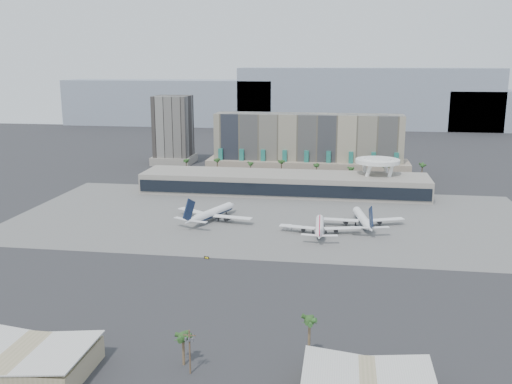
# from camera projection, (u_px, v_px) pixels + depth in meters

# --- Properties ---
(ground) EXTENTS (900.00, 900.00, 0.00)m
(ground) POSITION_uv_depth(u_px,v_px,m) (256.00, 252.00, 236.89)
(ground) COLOR #232326
(ground) RESTS_ON ground
(apron_pad) EXTENTS (260.00, 130.00, 0.06)m
(apron_pad) POSITION_uv_depth(u_px,v_px,m) (272.00, 217.00, 289.87)
(apron_pad) COLOR #5B5B59
(apron_pad) RESTS_ON ground
(mountain_ridge) EXTENTS (680.00, 60.00, 70.00)m
(mountain_ridge) POSITION_uv_depth(u_px,v_px,m) (339.00, 102.00, 678.84)
(mountain_ridge) COLOR gray
(mountain_ridge) RESTS_ON ground
(hotel) EXTENTS (140.00, 30.00, 42.00)m
(hotel) POSITION_uv_depth(u_px,v_px,m) (308.00, 150.00, 399.67)
(hotel) COLOR gray
(hotel) RESTS_ON ground
(office_tower) EXTENTS (30.00, 30.00, 52.00)m
(office_tower) POSITION_uv_depth(u_px,v_px,m) (173.00, 134.00, 438.49)
(office_tower) COLOR black
(office_tower) RESTS_ON ground
(terminal) EXTENTS (170.00, 32.50, 14.50)m
(terminal) POSITION_uv_depth(u_px,v_px,m) (284.00, 183.00, 341.24)
(terminal) COLOR gray
(terminal) RESTS_ON ground
(saucer_structure) EXTENTS (26.00, 26.00, 21.89)m
(saucer_structure) POSITION_uv_depth(u_px,v_px,m) (378.00, 164.00, 336.37)
(saucer_structure) COLOR white
(saucer_structure) RESTS_ON ground
(palm_row) EXTENTS (157.80, 2.80, 13.10)m
(palm_row) POSITION_uv_depth(u_px,v_px,m) (300.00, 166.00, 373.19)
(palm_row) COLOR brown
(palm_row) RESTS_ON ground
(hangar_left) EXTENTS (36.65, 22.60, 7.55)m
(hangar_left) POSITION_uv_depth(u_px,v_px,m) (20.00, 361.00, 144.58)
(hangar_left) COLOR #998E66
(hangar_left) RESTS_ON ground
(utility_pole) EXTENTS (3.20, 0.85, 12.00)m
(utility_pole) POSITION_uv_depth(u_px,v_px,m) (190.00, 348.00, 143.02)
(utility_pole) COLOR #4C3826
(utility_pole) RESTS_ON ground
(airliner_left) EXTENTS (41.07, 42.39, 15.38)m
(airliner_left) POSITION_uv_depth(u_px,v_px,m) (212.00, 213.00, 282.72)
(airliner_left) COLOR white
(airliner_left) RESTS_ON ground
(airliner_centre) EXTENTS (37.52, 38.64, 13.33)m
(airliner_centre) POSITION_uv_depth(u_px,v_px,m) (320.00, 227.00, 261.45)
(airliner_centre) COLOR white
(airliner_centre) RESTS_ON ground
(airliner_right) EXTENTS (40.52, 42.03, 14.59)m
(airliner_right) POSITION_uv_depth(u_px,v_px,m) (363.00, 219.00, 273.39)
(airliner_right) COLOR white
(airliner_right) RESTS_ON ground
(service_vehicle_a) EXTENTS (4.67, 2.67, 2.17)m
(service_vehicle_a) POSITION_uv_depth(u_px,v_px,m) (211.00, 216.00, 288.78)
(service_vehicle_a) COLOR silver
(service_vehicle_a) RESTS_ON ground
(service_vehicle_b) EXTENTS (4.13, 2.56, 2.04)m
(service_vehicle_b) POSITION_uv_depth(u_px,v_px,m) (287.00, 227.00, 269.50)
(service_vehicle_b) COLOR white
(service_vehicle_b) RESTS_ON ground
(taxiway_sign) EXTENTS (2.17, 0.93, 0.99)m
(taxiway_sign) POSITION_uv_depth(u_px,v_px,m) (207.00, 258.00, 228.75)
(taxiway_sign) COLOR black
(taxiway_sign) RESTS_ON ground
(near_palm_a) EXTENTS (6.00, 6.00, 9.30)m
(near_palm_a) POSITION_uv_depth(u_px,v_px,m) (183.00, 342.00, 147.51)
(near_palm_a) COLOR brown
(near_palm_a) RESTS_ON ground
(near_palm_b) EXTENTS (6.00, 6.00, 13.17)m
(near_palm_b) POSITION_uv_depth(u_px,v_px,m) (309.00, 326.00, 148.15)
(near_palm_b) COLOR brown
(near_palm_b) RESTS_ON ground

